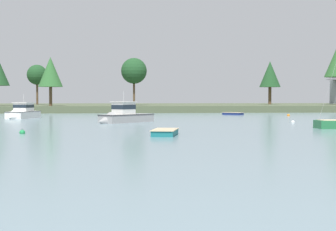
% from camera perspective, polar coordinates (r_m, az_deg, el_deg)
% --- Properties ---
extents(far_shore_bank, '(188.08, 45.47, 1.14)m').
position_cam_1_polar(far_shore_bank, '(106.57, 0.00, 0.95)').
color(far_shore_bank, '#4C563D').
rests_on(far_shore_bank, ground).
extents(dinghy_teal, '(2.25, 3.59, 0.56)m').
position_cam_1_polar(dinghy_teal, '(33.81, -0.33, -1.99)').
color(dinghy_teal, '#196B70').
rests_on(dinghy_teal, ground).
extents(cruiser_white, '(3.66, 6.72, 3.70)m').
position_cam_1_polar(cruiser_white, '(64.71, -16.04, 0.11)').
color(cruiser_white, white).
rests_on(cruiser_white, ground).
extents(dinghy_navy, '(3.10, 3.06, 0.51)m').
position_cam_1_polar(dinghy_navy, '(75.24, 7.25, 0.17)').
color(dinghy_navy, navy).
rests_on(dinghy_navy, ground).
extents(cruiser_grey, '(6.33, 6.18, 3.93)m').
position_cam_1_polar(cruiser_grey, '(51.62, -5.19, -0.28)').
color(cruiser_grey, gray).
rests_on(cruiser_grey, ground).
extents(mooring_buoy_green, '(0.40, 0.40, 0.45)m').
position_cam_1_polar(mooring_buoy_green, '(36.86, -15.95, -1.85)').
color(mooring_buoy_green, '#1E8C47').
rests_on(mooring_buoy_green, ground).
extents(mooring_buoy_white, '(0.37, 0.37, 0.42)m').
position_cam_1_polar(mooring_buoy_white, '(52.14, 13.76, -0.74)').
color(mooring_buoy_white, white).
rests_on(mooring_buoy_white, ground).
extents(mooring_buoy_orange, '(0.40, 0.40, 0.45)m').
position_cam_1_polar(mooring_buoy_orange, '(72.34, 13.28, 0.01)').
color(mooring_buoy_orange, orange).
rests_on(mooring_buoy_orange, ground).
extents(shore_tree_far_right, '(4.03, 4.03, 8.00)m').
position_cam_1_polar(shore_tree_far_right, '(105.88, -14.40, 4.40)').
color(shore_tree_far_right, brown).
rests_on(shore_tree_far_right, far_shore_bank).
extents(shore_tree_inland_a, '(4.09, 4.09, 8.20)m').
position_cam_1_polar(shore_tree_inland_a, '(88.15, -12.98, 4.73)').
color(shore_tree_inland_a, brown).
rests_on(shore_tree_inland_a, far_shore_bank).
extents(shore_tree_far_left, '(4.70, 4.70, 8.63)m').
position_cam_1_polar(shore_tree_far_left, '(93.70, -3.82, 4.98)').
color(shore_tree_far_left, brown).
rests_on(shore_tree_far_left, far_shore_bank).
extents(shore_tree_inland_c, '(4.38, 4.38, 8.96)m').
position_cam_1_polar(shore_tree_inland_c, '(108.60, 11.31, 4.50)').
color(shore_tree_inland_c, brown).
rests_on(shore_tree_inland_c, far_shore_bank).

